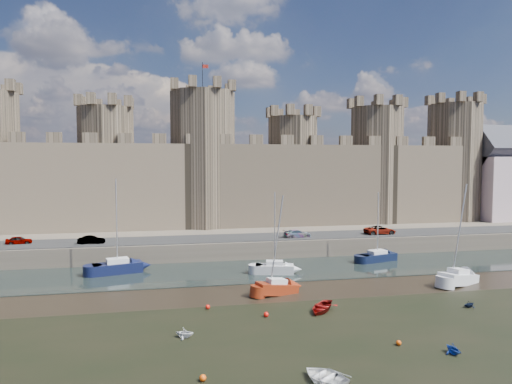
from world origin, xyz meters
TOP-DOWN VIEW (x-y plane):
  - ground at (0.00, 0.00)m, footprint 160.00×160.00m
  - water_channel at (0.00, 24.00)m, footprint 160.00×12.00m
  - quay at (0.00, 60.00)m, footprint 160.00×60.00m
  - road at (0.00, 34.00)m, footprint 160.00×7.00m
  - castle at (-0.64, 48.00)m, footprint 108.50×11.00m
  - car_0 at (-23.78, 34.66)m, footprint 3.39×1.72m
  - car_1 at (-14.24, 32.88)m, footprint 3.50×1.29m
  - car_2 at (14.50, 32.75)m, footprint 4.26×2.11m
  - car_3 at (27.62, 33.05)m, footprint 4.84×2.31m
  - sailboat_1 at (-10.17, 25.82)m, footprint 6.11×3.63m
  - sailboat_2 at (8.49, 21.97)m, footprint 4.86×2.78m
  - sailboat_3 at (23.86, 26.12)m, footprint 5.71×3.47m
  - sailboat_4 at (6.78, 13.83)m, footprint 4.67×2.95m
  - sailboat_5 at (27.43, 13.60)m, footprint 5.55×4.01m
  - dinghy_2 at (5.23, -5.13)m, footprint 3.57×4.02m
  - dinghy_3 at (-2.96, 3.81)m, footprint 1.97×1.88m
  - dinghy_4 at (9.42, 7.59)m, footprint 3.87×3.96m
  - dinghy_5 at (15.57, -2.79)m, footprint 1.34×1.51m
  - dinghy_7 at (23.34, 6.12)m, footprint 1.40×1.27m
  - buoy_1 at (-0.60, 10.33)m, footprint 0.42×0.42m
  - buoy_2 at (-2.12, -3.47)m, footprint 0.43×0.43m
  - buoy_3 at (4.22, 7.21)m, footprint 0.45×0.45m
  - buoy_5 at (12.53, -0.70)m, footprint 0.39×0.39m

SIDE VIEW (x-z plane):
  - ground at x=0.00m, z-range 0.00..0.00m
  - water_channel at x=0.00m, z-range 0.00..0.08m
  - buoy_5 at x=12.53m, z-range 0.00..0.39m
  - buoy_1 at x=-0.60m, z-range 0.00..0.42m
  - buoy_2 at x=-2.12m, z-range 0.00..0.43m
  - buoy_3 at x=4.22m, z-range 0.00..0.45m
  - dinghy_7 at x=23.34m, z-range 0.00..0.64m
  - dinghy_4 at x=9.42m, z-range 0.00..0.67m
  - dinghy_2 at x=5.23m, z-range 0.00..0.69m
  - dinghy_5 at x=15.57m, z-range 0.00..0.75m
  - dinghy_3 at x=-2.96m, z-range 0.00..0.80m
  - sailboat_3 at x=23.86m, z-range -3.95..5.43m
  - sailboat_4 at x=6.78m, z-range -4.35..5.85m
  - sailboat_5 at x=27.43m, z-range -4.80..6.38m
  - sailboat_2 at x=8.49m, z-range -4.14..5.73m
  - sailboat_1 at x=-10.17m, z-range -4.86..6.62m
  - quay at x=0.00m, z-range 0.00..2.50m
  - road at x=0.00m, z-range 2.50..2.60m
  - car_0 at x=-23.78m, z-range 2.50..3.61m
  - car_1 at x=-14.24m, z-range 2.50..3.64m
  - car_2 at x=14.50m, z-range 2.50..3.69m
  - car_3 at x=27.62m, z-range 2.50..3.83m
  - castle at x=-0.64m, z-range -2.83..26.17m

